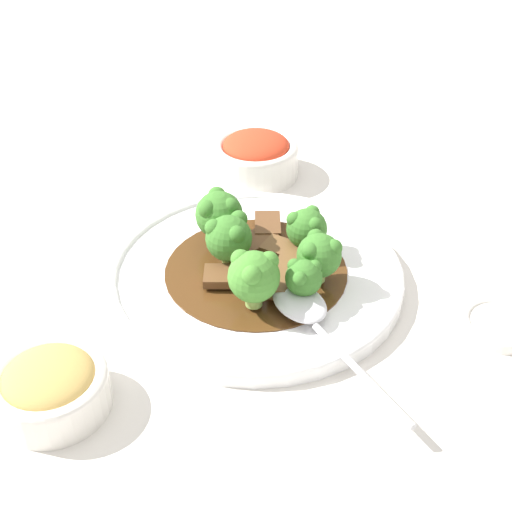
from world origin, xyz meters
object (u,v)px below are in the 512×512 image
broccoli_floret_0 (307,228)px  broccoli_floret_3 (229,237)px  main_plate (256,274)px  side_bowl_appetizer (51,386)px  beef_strip_3 (240,276)px  broccoli_floret_4 (219,214)px  side_bowl_kimchi (256,156)px  beef_strip_4 (268,226)px  beef_strip_2 (250,244)px  serving_spoon (304,312)px  broccoli_floret_2 (304,277)px  broccoli_floret_5 (254,276)px  beef_strip_1 (286,251)px  beef_strip_0 (285,278)px  sauce_dish (500,325)px  broccoli_floret_1 (319,255)px

broccoli_floret_0 → broccoli_floret_3: broccoli_floret_3 is taller
main_plate → side_bowl_appetizer: size_ratio=3.10×
beef_strip_3 → side_bowl_appetizer: side_bowl_appetizer is taller
broccoli_floret_3 → broccoli_floret_4: broccoli_floret_4 is taller
main_plate → side_bowl_kimchi: size_ratio=2.81×
beef_strip_4 → broccoli_floret_3: broccoli_floret_3 is taller
beef_strip_2 → beef_strip_4: (-0.02, 0.04, 0.00)m
beef_strip_2 → side_bowl_kimchi: size_ratio=0.61×
beef_strip_4 → serving_spoon: serving_spoon is taller
beef_strip_2 → beef_strip_4: beef_strip_4 is taller
broccoli_floret_2 → serving_spoon: (0.02, -0.02, -0.02)m
broccoli_floret_2 → serving_spoon: size_ratio=0.21×
beef_strip_2 → broccoli_floret_5: size_ratio=1.12×
broccoli_floret_0 → broccoli_floret_5: size_ratio=0.78×
beef_strip_1 → broccoli_floret_5: broccoli_floret_5 is taller
beef_strip_0 → side_bowl_kimchi: size_ratio=0.55×
beef_strip_0 → beef_strip_4: size_ratio=1.13×
broccoli_floret_4 → side_bowl_kimchi: 0.19m
broccoli_floret_4 → side_bowl_appetizer: broccoli_floret_4 is taller
beef_strip_0 → side_bowl_appetizer: bearing=-87.3°
beef_strip_3 → broccoli_floret_3: bearing=166.3°
serving_spoon → broccoli_floret_0: bearing=143.0°
beef_strip_4 → side_bowl_kimchi: bearing=151.9°
broccoli_floret_0 → serving_spoon: 0.12m
beef_strip_1 → side_bowl_appetizer: size_ratio=0.59×
beef_strip_4 → side_bowl_appetizer: size_ratio=0.54×
broccoli_floret_0 → beef_strip_4: bearing=-163.2°
sauce_dish → broccoli_floret_2: bearing=-130.9°
beef_strip_2 → broccoli_floret_1: (0.09, 0.03, 0.03)m
broccoli_floret_2 → serving_spoon: 0.04m
broccoli_floret_1 → broccoli_floret_5: bearing=-92.3°
beef_strip_2 → broccoli_floret_3: 0.04m
broccoli_floret_3 → broccoli_floret_4: 0.04m
sauce_dish → broccoli_floret_0: bearing=-154.5°
broccoli_floret_1 → serving_spoon: size_ratio=0.26×
beef_strip_2 → sauce_dish: (0.23, 0.15, -0.02)m
broccoli_floret_2 → broccoli_floret_3: broccoli_floret_3 is taller
beef_strip_1 → beef_strip_4: bearing=168.2°
beef_strip_3 → side_bowl_kimchi: bearing=143.1°
broccoli_floret_4 → side_bowl_kimchi: broccoli_floret_4 is taller
beef_strip_0 → sauce_dish: size_ratio=0.86×
broccoli_floret_5 → broccoli_floret_4: bearing=166.0°
serving_spoon → side_bowl_kimchi: size_ratio=1.88×
side_bowl_appetizer → beef_strip_2: bearing=108.1°
serving_spoon → side_bowl_appetizer: (-0.04, -0.24, -0.00)m
beef_strip_1 → broccoli_floret_0: bearing=90.7°
main_plate → broccoli_floret_2: bearing=9.8°
sauce_dish → broccoli_floret_4: bearing=-147.4°
beef_strip_1 → broccoli_floret_5: (0.05, -0.07, 0.03)m
broccoli_floret_0 → broccoli_floret_5: 0.11m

